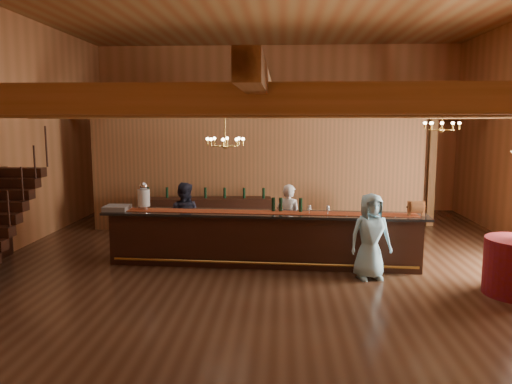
{
  "coord_description": "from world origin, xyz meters",
  "views": [
    {
      "loc": [
        0.22,
        -9.99,
        3.0
      ],
      "look_at": [
        -0.35,
        0.82,
        1.46
      ],
      "focal_mm": 35.0,
      "sensor_mm": 36.0,
      "label": 1
    }
  ],
  "objects_px": {
    "bartender": "(289,220)",
    "guest": "(370,236)",
    "beverage_dispenser": "(144,197)",
    "tasting_bar": "(263,238)",
    "chandelier_right": "(442,126)",
    "backbar_shelf": "(206,216)",
    "floor_plant": "(368,219)",
    "chandelier_left": "(225,141)",
    "staff_second": "(184,218)",
    "raffle_drum": "(416,207)"
  },
  "relations": [
    {
      "from": "bartender",
      "to": "guest",
      "type": "xyz_separation_m",
      "value": [
        1.54,
        -1.62,
        0.02
      ]
    },
    {
      "from": "beverage_dispenser",
      "to": "tasting_bar",
      "type": "bearing_deg",
      "value": -4.37
    },
    {
      "from": "chandelier_right",
      "to": "bartender",
      "type": "distance_m",
      "value": 4.04
    },
    {
      "from": "backbar_shelf",
      "to": "floor_plant",
      "type": "relative_size",
      "value": 2.96
    },
    {
      "from": "backbar_shelf",
      "to": "beverage_dispenser",
      "type": "bearing_deg",
      "value": -114.85
    },
    {
      "from": "backbar_shelf",
      "to": "chandelier_left",
      "type": "distance_m",
      "value": 3.26
    },
    {
      "from": "bartender",
      "to": "guest",
      "type": "bearing_deg",
      "value": 158.3
    },
    {
      "from": "beverage_dispenser",
      "to": "guest",
      "type": "distance_m",
      "value": 4.79
    },
    {
      "from": "bartender",
      "to": "guest",
      "type": "height_order",
      "value": "guest"
    },
    {
      "from": "staff_second",
      "to": "chandelier_right",
      "type": "bearing_deg",
      "value": -166.13
    },
    {
      "from": "backbar_shelf",
      "to": "staff_second",
      "type": "relative_size",
      "value": 2.13
    },
    {
      "from": "guest",
      "to": "staff_second",
      "type": "bearing_deg",
      "value": 145.68
    },
    {
      "from": "beverage_dispenser",
      "to": "staff_second",
      "type": "relative_size",
      "value": 0.37
    },
    {
      "from": "guest",
      "to": "backbar_shelf",
      "type": "bearing_deg",
      "value": 123.89
    },
    {
      "from": "tasting_bar",
      "to": "floor_plant",
      "type": "relative_size",
      "value": 5.72
    },
    {
      "from": "bartender",
      "to": "staff_second",
      "type": "xyz_separation_m",
      "value": [
        -2.37,
        -0.01,
        0.01
      ]
    },
    {
      "from": "floor_plant",
      "to": "raffle_drum",
      "type": "bearing_deg",
      "value": -77.32
    },
    {
      "from": "backbar_shelf",
      "to": "tasting_bar",
      "type": "bearing_deg",
      "value": -65.25
    },
    {
      "from": "raffle_drum",
      "to": "backbar_shelf",
      "type": "height_order",
      "value": "raffle_drum"
    },
    {
      "from": "bartender",
      "to": "chandelier_right",
      "type": "bearing_deg",
      "value": -147.25
    },
    {
      "from": "chandelier_right",
      "to": "floor_plant",
      "type": "distance_m",
      "value": 2.85
    },
    {
      "from": "tasting_bar",
      "to": "guest",
      "type": "height_order",
      "value": "guest"
    },
    {
      "from": "bartender",
      "to": "tasting_bar",
      "type": "bearing_deg",
      "value": 80.78
    },
    {
      "from": "raffle_drum",
      "to": "backbar_shelf",
      "type": "bearing_deg",
      "value": 147.25
    },
    {
      "from": "chandelier_right",
      "to": "guest",
      "type": "height_order",
      "value": "chandelier_right"
    },
    {
      "from": "floor_plant",
      "to": "beverage_dispenser",
      "type": "bearing_deg",
      "value": -158.99
    },
    {
      "from": "staff_second",
      "to": "floor_plant",
      "type": "distance_m",
      "value": 4.58
    },
    {
      "from": "tasting_bar",
      "to": "guest",
      "type": "distance_m",
      "value": 2.25
    },
    {
      "from": "raffle_drum",
      "to": "chandelier_left",
      "type": "xyz_separation_m",
      "value": [
        -3.9,
        0.66,
        1.28
      ]
    },
    {
      "from": "chandelier_right",
      "to": "guest",
      "type": "bearing_deg",
      "value": -131.93
    },
    {
      "from": "beverage_dispenser",
      "to": "chandelier_left",
      "type": "height_order",
      "value": "chandelier_left"
    },
    {
      "from": "chandelier_left",
      "to": "bartender",
      "type": "relative_size",
      "value": 0.49
    },
    {
      "from": "raffle_drum",
      "to": "bartender",
      "type": "height_order",
      "value": "bartender"
    },
    {
      "from": "chandelier_left",
      "to": "chandelier_right",
      "type": "relative_size",
      "value": 1.0
    },
    {
      "from": "beverage_dispenser",
      "to": "floor_plant",
      "type": "relative_size",
      "value": 0.51
    },
    {
      "from": "raffle_drum",
      "to": "chandelier_right",
      "type": "height_order",
      "value": "chandelier_right"
    },
    {
      "from": "chandelier_left",
      "to": "staff_second",
      "type": "height_order",
      "value": "chandelier_left"
    },
    {
      "from": "staff_second",
      "to": "chandelier_left",
      "type": "bearing_deg",
      "value": 169.0
    },
    {
      "from": "staff_second",
      "to": "floor_plant",
      "type": "bearing_deg",
      "value": -153.75
    },
    {
      "from": "staff_second",
      "to": "floor_plant",
      "type": "relative_size",
      "value": 1.39
    },
    {
      "from": "raffle_drum",
      "to": "guest",
      "type": "height_order",
      "value": "guest"
    },
    {
      "from": "beverage_dispenser",
      "to": "chandelier_right",
      "type": "xyz_separation_m",
      "value": [
        6.53,
        1.1,
        1.5
      ]
    },
    {
      "from": "raffle_drum",
      "to": "chandelier_right",
      "type": "distance_m",
      "value": 2.38
    },
    {
      "from": "raffle_drum",
      "to": "floor_plant",
      "type": "bearing_deg",
      "value": 102.68
    },
    {
      "from": "raffle_drum",
      "to": "guest",
      "type": "bearing_deg",
      "value": -149.46
    },
    {
      "from": "raffle_drum",
      "to": "floor_plant",
      "type": "relative_size",
      "value": 0.29
    },
    {
      "from": "chandelier_right",
      "to": "bartender",
      "type": "relative_size",
      "value": 0.49
    },
    {
      "from": "raffle_drum",
      "to": "chandelier_left",
      "type": "distance_m",
      "value": 4.16
    },
    {
      "from": "backbar_shelf",
      "to": "chandelier_left",
      "type": "relative_size",
      "value": 4.37
    },
    {
      "from": "chandelier_left",
      "to": "floor_plant",
      "type": "bearing_deg",
      "value": 26.98
    }
  ]
}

